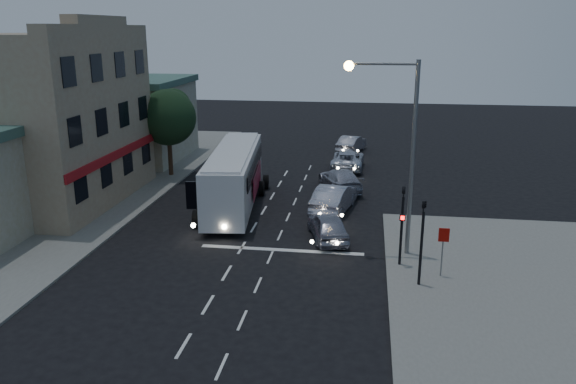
% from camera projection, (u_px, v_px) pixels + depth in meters
% --- Properties ---
extents(ground, '(120.00, 120.00, 0.00)m').
position_uv_depth(ground, '(232.00, 264.00, 25.77)').
color(ground, black).
extents(sidewalk_near, '(12.00, 24.00, 0.12)m').
position_uv_depth(sidewalk_near, '(558.00, 327.00, 20.18)').
color(sidewalk_near, slate).
rests_on(sidewalk_near, ground).
extents(sidewalk_far, '(12.00, 50.00, 0.12)m').
position_uv_depth(sidewalk_far, '(60.00, 200.00, 35.12)').
color(sidewalk_far, slate).
rests_on(sidewalk_far, ground).
extents(road_markings, '(8.00, 30.55, 0.01)m').
position_uv_depth(road_markings, '(272.00, 240.00, 28.73)').
color(road_markings, silver).
rests_on(road_markings, ground).
extents(tour_bus, '(3.67, 11.69, 3.52)m').
position_uv_depth(tour_bus, '(234.00, 176.00, 33.71)').
color(tour_bus, silver).
rests_on(tour_bus, ground).
extents(car_suv, '(2.67, 4.41, 1.40)m').
position_uv_depth(car_suv, '(328.00, 226.00, 28.62)').
color(car_suv, '#9497A9').
rests_on(car_suv, ground).
extents(car_sedan_a, '(2.64, 5.18, 1.63)m').
position_uv_depth(car_sedan_a, '(334.00, 198.00, 32.99)').
color(car_sedan_a, '#A7A8B9').
rests_on(car_sedan_a, ground).
extents(car_sedan_b, '(3.55, 5.35, 1.44)m').
position_uv_depth(car_sedan_b, '(340.00, 179.00, 37.42)').
color(car_sedan_b, '#A3A5B4').
rests_on(car_sedan_b, ground).
extents(car_sedan_c, '(2.46, 5.15, 1.42)m').
position_uv_depth(car_sedan_c, '(348.00, 160.00, 43.13)').
color(car_sedan_c, silver).
rests_on(car_sedan_c, ground).
extents(car_extra, '(2.61, 4.67, 1.46)m').
position_uv_depth(car_extra, '(351.00, 144.00, 48.92)').
color(car_extra, '#9797A3').
rests_on(car_extra, ground).
extents(traffic_signal_main, '(0.25, 0.35, 4.10)m').
position_uv_depth(traffic_signal_main, '(402.00, 216.00, 24.79)').
color(traffic_signal_main, black).
rests_on(traffic_signal_main, sidewalk_near).
extents(traffic_signal_side, '(0.18, 0.15, 4.10)m').
position_uv_depth(traffic_signal_side, '(422.00, 232.00, 22.82)').
color(traffic_signal_side, black).
rests_on(traffic_signal_side, sidewalk_near).
extents(regulatory_sign, '(0.45, 0.12, 2.20)m').
position_uv_depth(regulatory_sign, '(443.00, 244.00, 23.83)').
color(regulatory_sign, slate).
rests_on(regulatory_sign, sidewalk_near).
extents(streetlight, '(3.32, 0.44, 9.00)m').
position_uv_depth(streetlight, '(399.00, 136.00, 25.25)').
color(streetlight, slate).
rests_on(streetlight, sidewalk_near).
extents(main_building, '(10.12, 12.00, 11.00)m').
position_uv_depth(main_building, '(35.00, 119.00, 33.83)').
color(main_building, '#9F937B').
rests_on(main_building, sidewalk_far).
extents(low_building_north, '(9.40, 9.40, 6.50)m').
position_uv_depth(low_building_north, '(127.00, 118.00, 45.66)').
color(low_building_north, gray).
rests_on(low_building_north, sidewalk_far).
extents(street_tree, '(4.00, 4.00, 6.20)m').
position_uv_depth(street_tree, '(168.00, 115.00, 39.90)').
color(street_tree, black).
rests_on(street_tree, sidewalk_far).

